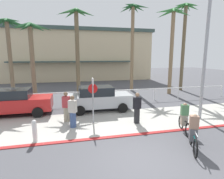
% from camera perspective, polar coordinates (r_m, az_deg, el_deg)
% --- Properties ---
extents(ground_plane, '(80.00, 80.00, 0.00)m').
position_cam_1_polar(ground_plane, '(16.15, -3.97, -3.00)').
color(ground_plane, '#4C4C51').
extents(sidewalk_strip, '(44.00, 4.00, 0.02)m').
position_cam_1_polar(sidewalk_strip, '(10.69, 1.13, -9.93)').
color(sidewalk_strip, '#ADAAA0').
rests_on(sidewalk_strip, ground).
extents(curb_paint, '(44.00, 0.24, 0.03)m').
position_cam_1_polar(curb_paint, '(8.91, 4.41, -14.21)').
color(curb_paint, maroon).
rests_on(curb_paint, ground).
extents(building_backdrop, '(25.59, 10.48, 7.99)m').
position_cam_1_polar(building_backdrop, '(32.05, -12.54, 10.60)').
color(building_backdrop, beige).
rests_on(building_backdrop, ground).
extents(rail_fence, '(22.96, 0.08, 1.04)m').
position_cam_1_polar(rail_fence, '(14.52, -3.06, -1.11)').
color(rail_fence, white).
rests_on(rail_fence, ground).
extents(stop_sign_bike_lane, '(0.52, 0.56, 2.56)m').
position_cam_1_polar(stop_sign_bike_lane, '(10.03, -6.04, -1.43)').
color(stop_sign_bike_lane, gray).
rests_on(stop_sign_bike_lane, ground).
extents(bollard_1, '(0.20, 0.20, 1.00)m').
position_cam_1_polar(bollard_1, '(8.83, -23.19, -11.76)').
color(bollard_1, white).
rests_on(bollard_1, ground).
extents(streetlight_curb, '(0.24, 2.54, 7.50)m').
position_cam_1_polar(streetlight_curb, '(11.65, 28.22, 11.90)').
color(streetlight_curb, '#9EA0A5').
rests_on(streetlight_curb, ground).
extents(palm_tree_1, '(3.38, 3.53, 7.10)m').
position_cam_1_polar(palm_tree_1, '(19.55, -29.95, 14.44)').
color(palm_tree_1, '#756047').
rests_on(palm_tree_1, ground).
extents(palm_tree_2, '(2.91, 3.47, 6.34)m').
position_cam_1_polar(palm_tree_2, '(16.01, -24.02, 13.56)').
color(palm_tree_2, '#756047').
rests_on(palm_tree_2, ground).
extents(palm_tree_3, '(3.28, 3.28, 7.77)m').
position_cam_1_polar(palm_tree_3, '(16.66, -11.06, 17.37)').
color(palm_tree_3, brown).
rests_on(palm_tree_3, ground).
extents(palm_tree_4, '(2.80, 2.88, 9.13)m').
position_cam_1_polar(palm_tree_4, '(20.37, 6.51, 18.66)').
color(palm_tree_4, '#846B4C').
rests_on(palm_tree_4, ground).
extents(palm_tree_5, '(3.79, 3.00, 8.20)m').
position_cam_1_polar(palm_tree_5, '(19.13, 18.37, 16.45)').
color(palm_tree_5, '#846B4C').
rests_on(palm_tree_5, ground).
extents(palm_tree_6, '(3.30, 3.02, 9.23)m').
position_cam_1_polar(palm_tree_6, '(21.78, 21.81, 18.10)').
color(palm_tree_6, brown).
rests_on(palm_tree_6, ground).
extents(car_red_1, '(4.40, 2.02, 1.69)m').
position_cam_1_polar(car_red_1, '(13.14, -28.22, -3.42)').
color(car_red_1, red).
rests_on(car_red_1, ground).
extents(car_silver_2, '(4.40, 2.02, 1.69)m').
position_cam_1_polar(car_silver_2, '(12.59, -4.20, -2.75)').
color(car_silver_2, '#B2B7BC').
rests_on(car_silver_2, ground).
extents(cyclist_teal_0, '(0.91, 1.63, 1.50)m').
position_cam_1_polar(cyclist_teal_0, '(8.17, 24.23, -12.30)').
color(cyclist_teal_0, black).
rests_on(cyclist_teal_0, ground).
extents(cyclist_black_1, '(0.60, 1.76, 1.50)m').
position_cam_1_polar(cyclist_black_1, '(9.73, 21.82, -8.50)').
color(cyclist_black_1, black).
rests_on(cyclist_black_1, ground).
extents(pedestrian_0, '(0.47, 0.42, 1.75)m').
position_cam_1_polar(pedestrian_0, '(10.75, -14.17, -5.64)').
color(pedestrian_0, gray).
rests_on(pedestrian_0, ground).
extents(pedestrian_1, '(0.46, 0.41, 1.76)m').
position_cam_1_polar(pedestrian_1, '(10.27, 7.87, -6.15)').
color(pedestrian_1, '#232326').
rests_on(pedestrian_1, ground).
extents(pedestrian_2, '(0.48, 0.44, 1.73)m').
position_cam_1_polar(pedestrian_2, '(9.79, -12.24, -7.21)').
color(pedestrian_2, '#384C7A').
rests_on(pedestrian_2, ground).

